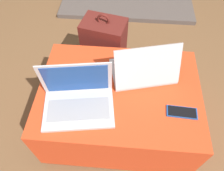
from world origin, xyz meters
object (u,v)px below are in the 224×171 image
at_px(laptop_near, 78,99).
at_px(backpack, 105,49).
at_px(laptop_far, 144,70).
at_px(cell_phone, 182,112).

bearing_deg(laptop_near, backpack, 74.69).
relative_size(laptop_near, laptop_far, 0.97).
relative_size(laptop_near, backpack, 0.69).
distance_m(laptop_near, cell_phone, 0.54).
bearing_deg(laptop_near, cell_phone, -9.53).
height_order(laptop_near, laptop_far, laptop_near).
bearing_deg(cell_phone, laptop_near, -87.80).
height_order(laptop_near, cell_phone, laptop_near).
relative_size(laptop_near, cell_phone, 2.45).
bearing_deg(laptop_far, cell_phone, 116.38).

